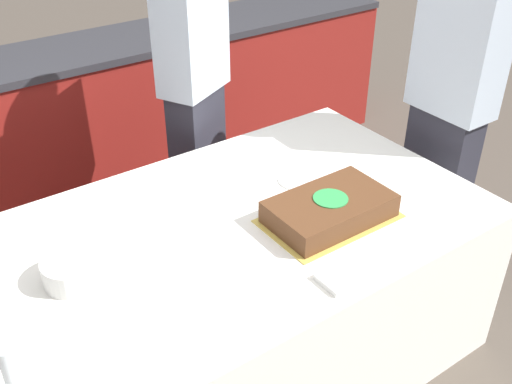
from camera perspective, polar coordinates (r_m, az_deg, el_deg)
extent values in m
plane|color=brown|center=(2.69, -3.73, -16.40)|extent=(14.00, 14.00, 0.00)
cube|color=maroon|center=(3.67, -17.88, 5.31)|extent=(4.40, 0.55, 0.88)
cube|color=#2D2D33|center=(3.49, -19.16, 12.00)|extent=(4.40, 0.58, 0.04)
cube|color=white|center=(2.43, -4.03, -10.77)|extent=(2.13, 1.15, 0.73)
cube|color=gold|center=(2.27, 6.96, -2.53)|extent=(0.50, 0.32, 0.00)
cube|color=#56331C|center=(2.25, 7.04, -1.58)|extent=(0.46, 0.28, 0.09)
cylinder|color=green|center=(2.22, 7.12, -0.60)|extent=(0.13, 0.13, 0.00)
cylinder|color=white|center=(2.05, -17.06, -7.13)|extent=(0.20, 0.20, 0.09)
cylinder|color=white|center=(1.66, -22.45, -14.98)|extent=(0.05, 0.05, 0.11)
cylinder|color=white|center=(2.50, 4.20, 1.20)|extent=(0.19, 0.19, 0.00)
cube|color=white|center=(1.99, 7.83, -8.20)|extent=(0.12, 0.12, 0.02)
cube|color=#282833|center=(3.09, -5.41, 1.91)|extent=(0.33, 0.27, 0.91)
cube|color=silver|center=(2.80, -6.18, 14.59)|extent=(0.39, 0.33, 0.52)
cube|color=#282833|center=(3.10, 16.57, 0.14)|extent=(0.16, 0.32, 0.87)
cube|color=silver|center=(2.79, 18.90, 12.65)|extent=(0.20, 0.38, 0.57)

